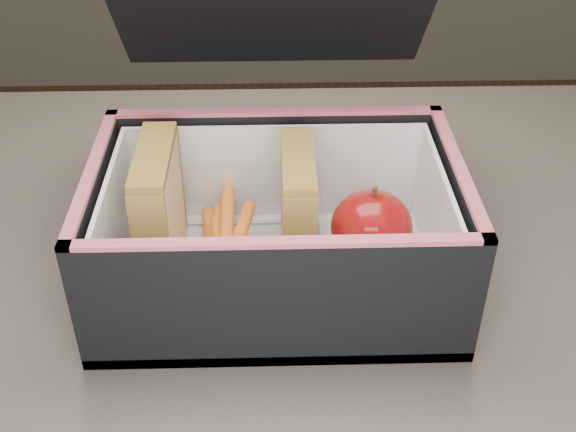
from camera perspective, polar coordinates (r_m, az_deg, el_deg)
name	(u,v)px	position (r m, az deg, el deg)	size (l,w,h in m)	color
kitchen_table	(243,357)	(0.71, -3.59, -11.03)	(1.20, 0.80, 0.75)	#62574A
lunch_bag	(276,217)	(0.62, -0.92, -0.12)	(0.31, 0.33, 0.27)	black
plastic_tub	(230,232)	(0.63, -4.59, -1.27)	(0.16, 0.12, 0.07)	white
sandwich_left	(160,209)	(0.62, -10.11, 0.51)	(0.03, 0.10, 0.11)	tan
sandwich_right	(298,210)	(0.62, 0.78, 0.46)	(0.03, 0.10, 0.11)	tan
carrot_sticks	(222,241)	(0.65, -5.24, -1.99)	(0.05, 0.14, 0.03)	orange
paper_napkin	(366,258)	(0.65, 6.16, -3.34)	(0.07, 0.07, 0.01)	white
red_apple	(371,228)	(0.63, 6.61, -0.91)	(0.08, 0.08, 0.08)	#800001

